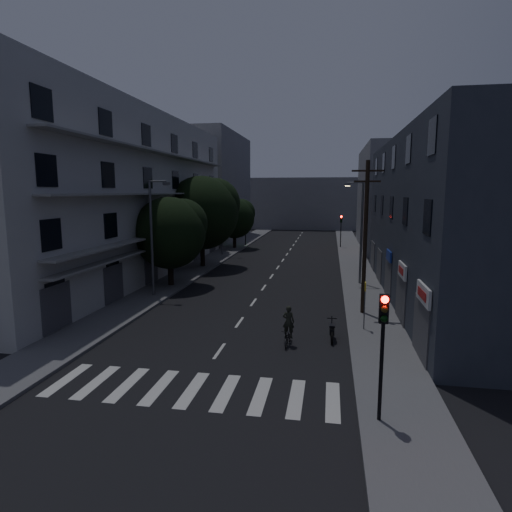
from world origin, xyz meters
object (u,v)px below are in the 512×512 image
(motorcycle, at_px, (332,332))
(utility_pole, at_px, (365,235))
(cyclist, at_px, (288,332))
(traffic_signal_near, at_px, (383,331))
(bus_stop_sign, at_px, (365,297))

(motorcycle, bearing_deg, utility_pole, 68.58)
(utility_pole, height_order, motorcycle, utility_pole)
(utility_pole, distance_m, cyclist, 8.23)
(motorcycle, bearing_deg, traffic_signal_near, -79.83)
(cyclist, bearing_deg, utility_pole, 61.18)
(bus_stop_sign, height_order, cyclist, bus_stop_sign)
(motorcycle, bearing_deg, cyclist, -153.87)
(utility_pole, relative_size, bus_stop_sign, 3.56)
(cyclist, bearing_deg, motorcycle, 31.55)
(traffic_signal_near, relative_size, cyclist, 2.09)
(traffic_signal_near, height_order, utility_pole, utility_pole)
(utility_pole, height_order, cyclist, utility_pole)
(traffic_signal_near, xyz_separation_m, bus_stop_sign, (0.20, 9.31, -1.21))
(traffic_signal_near, distance_m, motorcycle, 8.26)
(traffic_signal_near, bearing_deg, utility_pole, 88.37)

